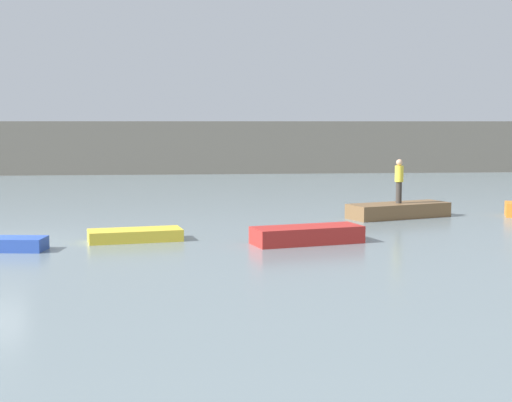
# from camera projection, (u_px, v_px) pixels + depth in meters

# --- Properties ---
(embankment_wall) EXTENTS (80.00, 1.20, 3.62)m
(embankment_wall) POSITION_uv_depth(u_px,v_px,m) (95.00, 148.00, 50.84)
(embankment_wall) COLOR #666056
(embankment_wall) RESTS_ON ground_plane
(rowboat_yellow) EXTENTS (2.93, 1.59, 0.35)m
(rowboat_yellow) POSITION_uv_depth(u_px,v_px,m) (135.00, 235.00, 22.49)
(rowboat_yellow) COLOR gold
(rowboat_yellow) RESTS_ON ground_plane
(rowboat_red) EXTENTS (3.43, 1.92, 0.51)m
(rowboat_red) POSITION_uv_depth(u_px,v_px,m) (307.00, 235.00, 22.03)
(rowboat_red) COLOR red
(rowboat_red) RESTS_ON ground_plane
(rowboat_brown) EXTENTS (4.12, 2.52, 0.54)m
(rowboat_brown) POSITION_uv_depth(u_px,v_px,m) (398.00, 210.00, 27.98)
(rowboat_brown) COLOR brown
(rowboat_brown) RESTS_ON ground_plane
(person_yellow_shirt) EXTENTS (0.32, 0.32, 1.65)m
(person_yellow_shirt) POSITION_uv_depth(u_px,v_px,m) (399.00, 179.00, 27.86)
(person_yellow_shirt) COLOR #38332D
(person_yellow_shirt) RESTS_ON rowboat_brown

